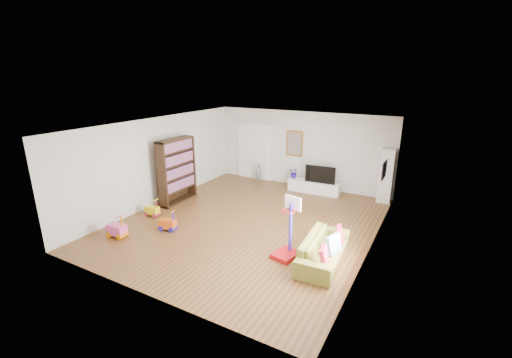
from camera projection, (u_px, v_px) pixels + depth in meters
The scene contains 25 objects.
floor at pixel (249, 222), 9.52m from camera, with size 6.50×7.50×0.00m, color brown.
ceiling at pixel (248, 125), 8.72m from camera, with size 6.50×7.50×0.00m, color white.
wall_back at pixel (301, 149), 12.25m from camera, with size 6.50×0.00×2.70m, color silver.
wall_front at pixel (141, 230), 5.99m from camera, with size 6.50×0.00×2.70m, color white.
wall_left at pixel (158, 161), 10.63m from camera, with size 0.00×7.50×2.70m, color white.
wall_right at pixel (375, 196), 7.61m from camera, with size 0.00×7.50×2.70m, color white.
navy_accent at pixel (387, 161), 8.64m from camera, with size 0.01×3.20×1.70m, color black.
olive_wainscot at pixel (381, 210), 9.04m from camera, with size 0.01×3.20×1.00m, color brown.
doorway at pixel (255, 152), 13.19m from camera, with size 1.45×0.06×2.10m, color white.
painting_back at pixel (295, 143), 12.27m from camera, with size 0.62×0.06×0.92m, color gold.
artwork_right at pixel (384, 170), 8.93m from camera, with size 0.04×0.56×0.46m, color #7F3F8C.
media_console at pixel (314, 187), 11.82m from camera, with size 1.78×0.45×0.42m, color silver.
tall_cabinet at pixel (386, 176), 10.79m from camera, with size 0.41×0.41×1.74m, color white.
bookshelf at pixel (177, 171), 10.75m from camera, with size 0.37×1.40×2.05m, color black.
sofa at pixel (324, 249), 7.49m from camera, with size 1.96×0.77×0.57m, color olive.
basketball_hoop at pixel (286, 228), 7.52m from camera, with size 0.48×0.59×1.41m, color #A90E12.
ride_on_yellow at pixel (152, 207), 9.87m from camera, with size 0.39×0.24×0.52m, color #D6C80D.
ride_on_orange at pixel (167, 220), 8.96m from camera, with size 0.42×0.26×0.56m, color #DA5313.
ride_on_pink at pixel (116, 226), 8.59m from camera, with size 0.46×0.29×0.62m, color #D44996.
child at pixel (258, 173), 12.91m from camera, with size 0.27×0.18×0.74m, color gray.
tv at pixel (321, 174), 11.56m from camera, with size 1.02×0.13×0.59m, color black.
vase_plant at pixel (294, 173), 12.05m from camera, with size 0.35×0.30×0.39m, color navy.
pillow_left at pixel (324, 255), 6.90m from camera, with size 0.09×0.35×0.35m, color #D02545.
pillow_center at pixel (334, 244), 7.36m from camera, with size 0.11×0.40×0.40m, color silver.
pillow_right at pixel (340, 234), 7.83m from camera, with size 0.09×0.35×0.35m, color #D32145.
Camera 1 is at (4.41, -7.54, 3.98)m, focal length 24.00 mm.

